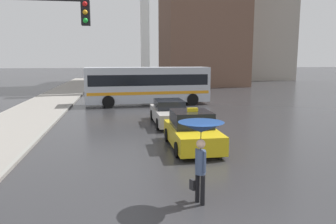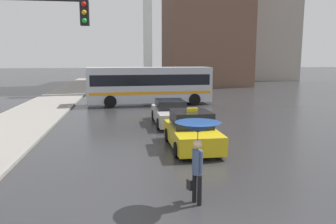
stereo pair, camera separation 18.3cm
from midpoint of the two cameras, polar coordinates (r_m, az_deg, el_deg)
taxi at (r=13.87m, az=3.81°, el=-3.40°), size 1.91×4.06×1.71m
sedan_red at (r=19.04m, az=-0.01°, el=-0.14°), size 1.91×4.66×1.37m
city_bus at (r=27.12m, az=-3.79°, el=4.89°), size 10.21×3.19×3.08m
pedestrian_with_umbrella at (r=8.27m, az=5.11°, el=-4.10°), size 1.16×1.16×2.15m
traffic_light at (r=11.76m, az=-24.62°, el=10.28°), size 3.70×0.38×5.90m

